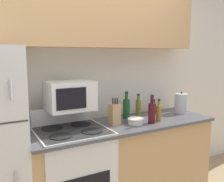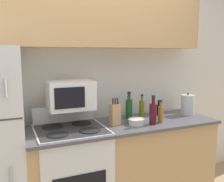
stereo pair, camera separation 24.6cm
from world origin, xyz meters
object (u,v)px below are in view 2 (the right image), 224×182
(bottle_soy_sauce, at_px, (158,109))
(bottle_vinegar, at_px, (161,114))
(bowl, at_px, (137,121))
(bottle_olive_oil, at_px, (142,108))
(bottle_wine_red, at_px, (153,113))
(bottle_wine_green, at_px, (129,108))
(microwave, at_px, (70,95))
(knife_block, at_px, (115,114))
(stove, at_px, (72,174))
(kettle, at_px, (187,105))

(bottle_soy_sauce, distance_m, bottle_vinegar, 0.32)
(bowl, distance_m, bottle_olive_oil, 0.34)
(bottle_soy_sauce, height_order, bottle_wine_red, bottle_wine_red)
(bottle_wine_green, xyz_separation_m, bottle_wine_red, (0.12, -0.30, 0.00))
(microwave, bearing_deg, bottle_soy_sauce, 1.31)
(bowl, height_order, bottle_vinegar, bottle_vinegar)
(bottle_soy_sauce, height_order, bottle_wine_green, bottle_wine_green)
(knife_block, relative_size, bottle_vinegar, 1.14)
(stove, bearing_deg, bowl, -7.56)
(microwave, distance_m, bowl, 0.72)
(microwave, height_order, bottle_wine_green, microwave)
(bowl, relative_size, bottle_soy_sauce, 0.97)
(bottle_wine_green, bearing_deg, kettle, -8.09)
(bottle_olive_oil, distance_m, kettle, 0.57)
(stove, distance_m, bottle_wine_green, 0.92)
(microwave, relative_size, bowl, 2.54)
(bottle_soy_sauce, bearing_deg, bowl, -150.59)
(knife_block, bearing_deg, bowl, -20.86)
(stove, bearing_deg, bottle_wine_green, 12.48)
(stove, xyz_separation_m, bowl, (0.67, -0.09, 0.48))
(bottle_wine_green, distance_m, bottle_olive_oil, 0.17)
(bottle_vinegar, bearing_deg, kettle, 19.58)
(microwave, height_order, bottle_wine_red, microwave)
(bottle_vinegar, xyz_separation_m, bottle_wine_red, (-0.11, -0.02, 0.02))
(microwave, height_order, bottle_vinegar, microwave)
(knife_block, bearing_deg, microwave, 162.32)
(stove, bearing_deg, knife_block, -1.10)
(bottle_wine_green, bearing_deg, bottle_soy_sauce, -0.87)
(knife_block, xyz_separation_m, bottle_wine_green, (0.25, 0.16, 0.01))
(stove, distance_m, knife_block, 0.72)
(kettle, bearing_deg, bottle_wine_red, -161.80)
(kettle, bearing_deg, stove, -177.91)
(bowl, bearing_deg, bottle_wine_green, 81.68)
(stove, bearing_deg, bottle_olive_oil, 10.97)
(bowl, xyz_separation_m, bottle_wine_green, (0.04, 0.24, 0.09))
(stove, height_order, microwave, microwave)
(bottle_soy_sauce, relative_size, kettle, 0.70)
(knife_block, height_order, bottle_wine_red, bottle_wine_red)
(bottle_soy_sauce, height_order, bottle_vinegar, bottle_vinegar)
(kettle, bearing_deg, bottle_soy_sauce, 164.03)
(bottle_wine_green, distance_m, bottle_vinegar, 0.36)
(kettle, bearing_deg, bottle_vinegar, -160.42)
(microwave, xyz_separation_m, knife_block, (0.42, -0.13, -0.20))
(bottle_vinegar, bearing_deg, stove, 172.37)
(microwave, bearing_deg, bowl, -18.75)
(stove, distance_m, bottle_wine_red, 1.01)
(bottle_olive_oil, distance_m, bottle_wine_red, 0.32)
(knife_block, height_order, bottle_soy_sauce, knife_block)
(knife_block, distance_m, bottle_wine_red, 0.39)
(microwave, bearing_deg, bottle_vinegar, -15.61)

